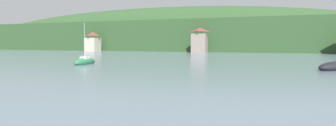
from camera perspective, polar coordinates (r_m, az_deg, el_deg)
The scene contains 4 objects.
wooded_hillside at distance 138.03m, azimuth 5.02°, elevation 4.93°, with size 352.00×47.47×35.21m.
shore_building_west at distance 122.70m, azimuth -15.19°, elevation 4.21°, with size 5.36×5.38×8.24m.
shore_building_westcentral at distance 102.66m, azimuth 6.49°, elevation 4.61°, with size 5.63×4.75×9.20m.
sailboat_far_5 at distance 50.44m, azimuth -16.65°, elevation 0.23°, with size 2.21×6.05×7.60m.
Camera 1 is at (8.95, 24.10, 3.78)m, focal length 29.68 mm.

